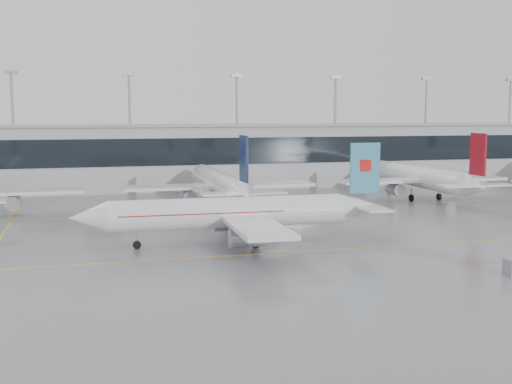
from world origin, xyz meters
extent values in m
plane|color=slate|center=(0.00, 0.00, 0.00)|extent=(320.00, 320.00, 0.00)
cube|color=gold|center=(0.00, 0.00, 0.01)|extent=(120.00, 0.25, 0.01)
cube|color=gold|center=(0.00, 30.00, 0.01)|extent=(120.00, 0.25, 0.01)
cube|color=#A2A2A6|center=(0.00, 62.00, 6.00)|extent=(180.00, 15.00, 12.00)
cube|color=black|center=(0.00, 54.45, 7.50)|extent=(180.00, 0.20, 5.00)
cube|color=gray|center=(0.00, 62.00, 12.20)|extent=(182.00, 16.00, 0.40)
cylinder|color=gray|center=(-33.00, 68.00, 11.00)|extent=(0.50, 0.50, 22.00)
cube|color=gray|center=(-33.00, 68.00, 22.30)|extent=(2.40, 1.00, 0.60)
cylinder|color=gray|center=(-11.00, 68.00, 11.00)|extent=(0.50, 0.50, 22.00)
cube|color=gray|center=(-11.00, 68.00, 22.30)|extent=(2.40, 1.00, 0.60)
cylinder|color=gray|center=(11.00, 68.00, 11.00)|extent=(0.50, 0.50, 22.00)
cube|color=gray|center=(11.00, 68.00, 22.30)|extent=(2.40, 1.00, 0.60)
cylinder|color=gray|center=(33.00, 68.00, 11.00)|extent=(0.50, 0.50, 22.00)
cube|color=gray|center=(33.00, 68.00, 22.30)|extent=(2.40, 1.00, 0.60)
cylinder|color=gray|center=(55.00, 68.00, 11.00)|extent=(0.50, 0.50, 22.00)
cube|color=gray|center=(55.00, 68.00, 22.30)|extent=(2.40, 1.00, 0.60)
cylinder|color=gray|center=(77.00, 68.00, 11.00)|extent=(0.50, 0.50, 22.00)
cube|color=gray|center=(77.00, 68.00, 22.30)|extent=(2.40, 1.00, 0.60)
cylinder|color=silver|center=(-4.94, 5.66, 3.62)|extent=(26.15, 4.07, 3.42)
cone|color=silver|center=(-19.97, 6.04, 3.62)|extent=(4.08, 3.52, 3.42)
cone|color=silver|center=(10.89, 5.27, 3.62)|extent=(5.68, 3.56, 3.42)
cube|color=silver|center=(-3.44, 5.62, 3.22)|extent=(5.70, 28.36, 0.45)
cube|color=silver|center=(11.09, 5.26, 3.92)|extent=(3.07, 10.93, 0.25)
cube|color=teal|center=(11.29, 5.26, 8.25)|extent=(3.61, 0.44, 5.83)
cylinder|color=#94949E|center=(-4.06, 0.84, 1.72)|extent=(3.65, 2.19, 2.10)
cylinder|color=#94949E|center=(-3.82, 10.44, 1.72)|extent=(3.65, 2.19, 2.10)
cylinder|color=gray|center=(-14.97, 5.91, 1.18)|extent=(0.20, 0.20, 1.46)
cylinder|color=black|center=(-14.97, 5.91, 0.45)|extent=(0.91, 0.32, 0.90)
cylinder|color=gray|center=(-2.51, 3.00, 1.28)|extent=(0.24, 0.24, 1.46)
cylinder|color=black|center=(-2.51, 3.00, 0.55)|extent=(1.11, 0.48, 1.10)
cylinder|color=gray|center=(-2.38, 8.20, 1.28)|extent=(0.24, 0.24, 1.46)
cylinder|color=black|center=(-2.38, 8.20, 0.55)|extent=(1.11, 0.48, 1.10)
cube|color=#B70F0F|center=(11.29, 5.26, 8.53)|extent=(1.41, 0.48, 1.40)
cube|color=#B70F0F|center=(-7.94, 5.74, 3.82)|extent=(18.08, 3.90, 0.12)
cylinder|color=#94949E|center=(-30.20, 34.00, 1.90)|extent=(2.10, 3.60, 2.10)
cylinder|color=white|center=(0.00, 35.00, 3.80)|extent=(3.59, 27.36, 3.59)
cone|color=white|center=(0.00, 50.68, 3.80)|extent=(3.59, 4.00, 3.59)
cone|color=white|center=(0.00, 18.52, 3.80)|extent=(3.59, 5.60, 3.59)
cube|color=white|center=(0.00, 33.50, 3.40)|extent=(29.64, 5.00, 0.45)
cube|color=white|center=(0.00, 18.32, 4.10)|extent=(11.40, 2.80, 0.25)
cube|color=#0F1C40|center=(0.00, 18.12, 8.66)|extent=(0.35, 3.60, 6.12)
cylinder|color=#94949E|center=(-4.80, 34.00, 1.90)|extent=(2.10, 3.60, 2.10)
cylinder|color=#94949E|center=(4.80, 34.00, 1.90)|extent=(2.10, 3.60, 2.10)
cylinder|color=gray|center=(0.00, 45.68, 1.23)|extent=(0.20, 0.20, 1.56)
cylinder|color=black|center=(0.00, 45.68, 0.45)|extent=(0.30, 0.90, 0.90)
cylinder|color=gray|center=(-2.60, 32.50, 1.33)|extent=(0.24, 0.24, 1.56)
cylinder|color=black|center=(-2.60, 32.50, 0.55)|extent=(0.45, 1.10, 1.10)
cylinder|color=gray|center=(2.60, 32.50, 1.33)|extent=(0.24, 0.24, 1.56)
cylinder|color=black|center=(2.60, 32.50, 0.55)|extent=(0.45, 1.10, 1.10)
cylinder|color=white|center=(35.00, 35.00, 3.80)|extent=(3.59, 27.36, 3.59)
cone|color=white|center=(35.00, 50.68, 3.80)|extent=(3.59, 4.00, 3.59)
cone|color=white|center=(35.00, 18.52, 3.80)|extent=(3.59, 5.60, 3.59)
cube|color=white|center=(35.00, 33.50, 3.40)|extent=(29.64, 5.00, 0.45)
cube|color=white|center=(35.00, 18.32, 4.10)|extent=(11.40, 2.80, 0.25)
cube|color=maroon|center=(35.00, 18.12, 8.66)|extent=(0.35, 3.60, 6.12)
cylinder|color=#94949E|center=(30.20, 34.00, 1.90)|extent=(2.10, 3.60, 2.10)
cylinder|color=#94949E|center=(39.80, 34.00, 1.90)|extent=(2.10, 3.60, 2.10)
cylinder|color=gray|center=(35.00, 45.68, 1.23)|extent=(0.20, 0.20, 1.56)
cylinder|color=black|center=(35.00, 45.68, 0.45)|extent=(0.30, 0.90, 0.90)
cylinder|color=gray|center=(32.40, 32.50, 1.33)|extent=(0.24, 0.24, 1.56)
cylinder|color=black|center=(32.40, 32.50, 0.55)|extent=(0.45, 1.10, 1.10)
cylinder|color=gray|center=(37.60, 32.50, 1.33)|extent=(0.24, 0.24, 1.56)
cylinder|color=black|center=(37.60, 32.50, 0.55)|extent=(0.45, 1.10, 1.10)
camera|label=1|loc=(-20.29, -63.03, 14.58)|focal=45.00mm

